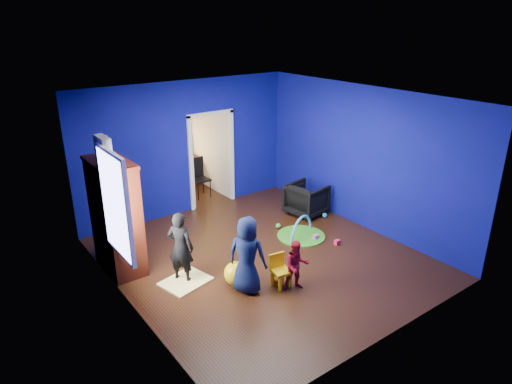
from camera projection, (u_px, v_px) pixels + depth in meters
floor at (263, 258)px, 8.34m from camera, size 5.00×5.50×0.01m
ceiling at (264, 98)px, 7.28m from camera, size 5.00×5.50×0.01m
wall_back at (187, 148)px, 9.87m from camera, size 5.00×0.02×2.90m
wall_front at (396, 244)px, 5.75m from camera, size 5.00×0.02×2.90m
wall_left at (123, 220)px, 6.43m from camera, size 0.02×5.50×2.90m
wall_right at (362, 158)px, 9.19m from camera, size 0.02×5.50×2.90m
alcove at (192, 144)px, 10.93m from camera, size 1.00×1.75×2.50m
armchair at (307, 199)px, 10.05m from camera, size 0.89×0.87×0.70m
child_black at (181, 247)px, 7.43m from camera, size 0.50×0.54×1.23m
child_navy at (247, 255)px, 7.13m from camera, size 0.68×0.74×1.27m
toddler_red at (297, 265)px, 7.25m from camera, size 0.51×0.46×0.85m
vase at (115, 159)px, 7.06m from camera, size 0.26×0.26×0.21m
potted_plant at (103, 146)px, 7.42m from camera, size 0.23×0.23×0.38m
tv_armoire at (116, 216)px, 7.68m from camera, size 0.58×1.14×1.96m
crt_tv at (118, 214)px, 7.68m from camera, size 0.46×0.70×0.54m
yellow_blanket at (186, 281)px, 7.57m from camera, size 0.87×0.76×0.03m
hopper_ball at (236, 274)px, 7.45m from camera, size 0.40×0.40×0.40m
kid_chair at (281, 273)px, 7.38m from camera, size 0.32×0.32×0.50m
play_mat at (301, 236)px, 9.13m from camera, size 0.96×0.96×0.03m
toy_arch at (301, 236)px, 9.13m from camera, size 0.82×0.34×0.85m
window_left at (114, 205)px, 6.66m from camera, size 0.03×0.95×1.55m
curtain at (111, 210)px, 7.25m from camera, size 0.14×0.42×2.40m
doorway at (211, 161)px, 10.35m from camera, size 1.16×0.10×2.10m
study_desk at (182, 172)px, 11.73m from camera, size 0.88×0.44×0.75m
desk_monitor at (178, 149)px, 11.61m from camera, size 0.40×0.05×0.32m
desk_lamp at (169, 152)px, 11.42m from camera, size 0.14×0.14×0.14m
folding_chair at (200, 179)px, 10.98m from camera, size 0.40×0.40×0.92m
book_shelf at (176, 107)px, 11.21m from camera, size 0.88×0.24×0.04m
toy_0 at (337, 242)px, 8.79m from camera, size 0.10×0.08×0.10m
toy_1 at (325, 215)px, 9.98m from camera, size 0.11×0.11×0.11m
toy_2 at (278, 282)px, 7.48m from camera, size 0.10×0.08×0.10m
toy_3 at (278, 226)px, 9.48m from camera, size 0.11×0.11×0.11m
toy_4 at (316, 237)px, 9.00m from camera, size 0.10×0.08×0.10m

